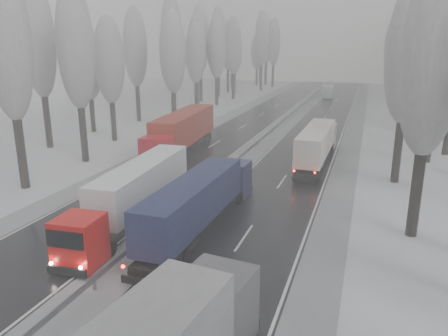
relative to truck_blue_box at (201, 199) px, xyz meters
The scene contains 52 objects.
carriageway_right 18.09m from the truck_blue_box, 80.55° to the left, with size 7.50×200.00×0.03m, color black.
carriageway_left 19.38m from the truck_blue_box, 113.07° to the left, with size 7.50×200.00×0.03m, color black.
median_slush 18.00m from the truck_blue_box, 97.39° to the left, with size 3.00×200.00×0.04m, color #9C9FA3.
shoulder_right 19.52m from the truck_blue_box, 65.97° to the left, with size 2.40×200.00×0.04m, color #9C9FA3.
shoulder_left 21.79m from the truck_blue_box, 125.19° to the left, with size 2.40×200.00×0.04m, color #9C9FA3.
median_guardrail 17.93m from the truck_blue_box, 97.39° to the left, with size 0.12×200.00×0.76m.
tree_16 15.70m from the truck_blue_box, 14.92° to the left, with size 3.60×3.60×16.53m.
tree_18 20.98m from the truck_blue_box, 50.40° to the left, with size 3.60×3.60×16.58m.
tree_20 28.83m from the truck_blue_box, 55.73° to the left, with size 3.60×3.60×15.71m.
tree_22 37.32m from the truck_blue_box, 66.16° to the left, with size 3.60×3.60×15.86m.
tree_24 43.20m from the truck_blue_box, 68.07° to the left, with size 3.60×3.60×20.49m.
tree_26 52.28m from the truck_blue_box, 72.69° to the left, with size 3.60×3.60×18.78m.
tree_28 62.20m from the truck_blue_box, 76.76° to the left, with size 3.60×3.60×19.62m.
tree_29 67.86m from the truck_blue_box, 71.41° to the left, with size 3.60×3.60×18.11m.
tree_30 71.50m from the truck_blue_box, 78.39° to the left, with size 3.60×3.60×17.86m.
tree_31 76.78m from the truck_blue_box, 74.63° to the left, with size 3.60×3.60×18.58m.
tree_32 78.78m from the truck_blue_box, 79.45° to the left, with size 3.60×3.60×17.33m.
tree_33 83.11m from the truck_blue_box, 77.82° to the left, with size 3.60×3.60×14.33m.
tree_34 85.61m from the truck_blue_box, 80.92° to the left, with size 3.60×3.60×17.63m.
tree_35 91.42m from the truck_blue_box, 75.58° to the left, with size 3.60×3.60×18.25m.
tree_36 95.66m from the truck_blue_box, 81.08° to the left, with size 3.60×3.60×20.23m.
tree_37 100.62m from the truck_blue_box, 77.49° to the left, with size 3.60×3.60×16.37m.
tree_38 106.16m from the truck_blue_box, 81.06° to the left, with size 3.60×3.60×17.97m.
tree_39 110.46m from the truck_blue_box, 79.93° to the left, with size 3.60×3.60×16.19m.
tree_56 19.81m from the truck_blue_box, 168.60° to the left, with size 3.60×3.60×18.12m.
tree_58 23.13m from the truck_blue_box, 144.80° to the left, with size 3.60×3.60×17.21m.
tree_59 31.47m from the truck_blue_box, 147.02° to the left, with size 3.60×3.60×18.41m.
tree_60 30.63m from the truck_blue_box, 132.44° to the left, with size 3.60×3.60×14.84m.
tree_61 37.23m from the truck_blue_box, 134.88° to the left, with size 3.60×3.60×13.95m.
tree_62 36.34m from the truck_blue_box, 117.31° to the left, with size 3.60×3.60×16.04m.
tree_63 43.78m from the truck_blue_box, 124.26° to the left, with size 3.60×3.60×16.88m.
tree_64 46.03m from the truck_blue_box, 116.95° to the left, with size 3.60×3.60×15.42m.
tree_65 50.82m from the truck_blue_box, 116.70° to the left, with size 3.60×3.60×19.48m.
tree_66 54.63m from the truck_blue_box, 112.22° to the left, with size 3.60×3.60×15.23m.
tree_67 58.99m from the truck_blue_box, 112.00° to the left, with size 3.60×3.60×17.09m.
tree_68 60.51m from the truck_blue_box, 108.37° to the left, with size 3.60×3.60×16.65m.
tree_69 66.11m from the truck_blue_box, 111.30° to the left, with size 3.60×3.60×19.35m.
tree_70 70.03m from the truck_blue_box, 105.55° to the left, with size 3.60×3.60×17.09m.
tree_71 75.40m from the truck_blue_box, 108.25° to the left, with size 3.60×3.60×19.61m.
tree_72 79.53m from the truck_blue_box, 105.56° to the left, with size 3.60×3.60×15.11m.
tree_73 84.28m from the truck_blue_box, 106.72° to the left, with size 3.60×3.60×17.22m.
tree_74 89.39m from the truck_blue_box, 101.28° to the left, with size 3.60×3.60×19.68m.
tree_75 95.34m from the truck_blue_box, 106.22° to the left, with size 3.60×3.60×18.60m.
tree_76 98.31m from the truck_blue_box, 99.62° to the left, with size 3.60×3.60×18.55m.
tree_77 103.06m from the truck_blue_box, 102.33° to the left, with size 3.60×3.60×14.32m.
tree_78 105.45m from the truck_blue_box, 100.91° to the left, with size 3.60×3.60×19.55m.
tree_79 109.76m from the truck_blue_box, 101.94° to the left, with size 3.60×3.60×17.07m.
truck_blue_box is the anchor object (origin of this frame).
truck_cream_box 19.59m from the truck_blue_box, 75.12° to the left, with size 2.53×14.61×3.74m.
box_truck_distant 76.27m from the truck_blue_box, 89.69° to the left, with size 3.16×7.36×2.66m.
truck_red_white 4.76m from the truck_blue_box, behind, with size 3.12×14.42×3.67m.
truck_red_red 19.89m from the truck_blue_box, 117.21° to the left, with size 4.22×17.45×4.44m.
Camera 1 is at (11.86, -11.82, 11.51)m, focal length 35.00 mm.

